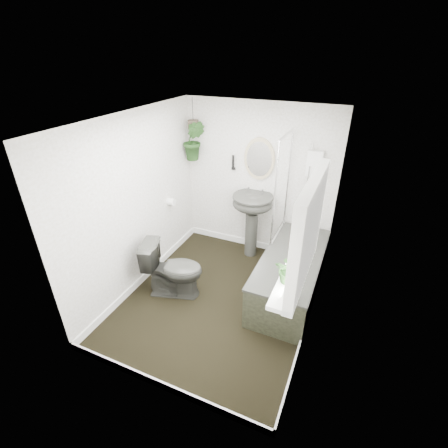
% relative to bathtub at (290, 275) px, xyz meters
% --- Properties ---
extents(floor, '(2.30, 2.80, 0.02)m').
position_rel_bathtub_xyz_m(floor, '(-0.80, -0.50, -0.30)').
color(floor, black).
rests_on(floor, ground).
extents(ceiling, '(2.30, 2.80, 0.02)m').
position_rel_bathtub_xyz_m(ceiling, '(-0.80, -0.50, 2.02)').
color(ceiling, white).
rests_on(ceiling, ground).
extents(wall_back, '(2.30, 0.02, 2.30)m').
position_rel_bathtub_xyz_m(wall_back, '(-0.80, 0.91, 0.86)').
color(wall_back, white).
rests_on(wall_back, ground).
extents(wall_front, '(2.30, 0.02, 2.30)m').
position_rel_bathtub_xyz_m(wall_front, '(-0.80, -1.91, 0.86)').
color(wall_front, white).
rests_on(wall_front, ground).
extents(wall_left, '(0.02, 2.80, 2.30)m').
position_rel_bathtub_xyz_m(wall_left, '(-1.96, -0.50, 0.86)').
color(wall_left, white).
rests_on(wall_left, ground).
extents(wall_right, '(0.02, 2.80, 2.30)m').
position_rel_bathtub_xyz_m(wall_right, '(0.36, -0.50, 0.86)').
color(wall_right, white).
rests_on(wall_right, ground).
extents(skirting, '(2.30, 2.80, 0.10)m').
position_rel_bathtub_xyz_m(skirting, '(-0.80, -0.50, -0.24)').
color(skirting, white).
rests_on(skirting, floor).
extents(bathtub, '(0.72, 1.72, 0.58)m').
position_rel_bathtub_xyz_m(bathtub, '(0.00, 0.00, 0.00)').
color(bathtub, '#31322E').
rests_on(bathtub, floor).
extents(bath_screen, '(0.04, 0.72, 1.40)m').
position_rel_bathtub_xyz_m(bath_screen, '(-0.33, 0.49, 0.99)').
color(bath_screen, silver).
rests_on(bath_screen, bathtub).
extents(shower_box, '(0.20, 0.10, 0.35)m').
position_rel_bathtub_xyz_m(shower_box, '(0.00, 0.84, 1.26)').
color(shower_box, white).
rests_on(shower_box, wall_back).
extents(oval_mirror, '(0.46, 0.03, 0.62)m').
position_rel_bathtub_xyz_m(oval_mirror, '(-0.78, 0.87, 1.21)').
color(oval_mirror, tan).
rests_on(oval_mirror, wall_back).
extents(wall_sconce, '(0.04, 0.04, 0.22)m').
position_rel_bathtub_xyz_m(wall_sconce, '(-1.18, 0.86, 1.11)').
color(wall_sconce, black).
rests_on(wall_sconce, wall_back).
extents(toilet_roll_holder, '(0.11, 0.11, 0.11)m').
position_rel_bathtub_xyz_m(toilet_roll_holder, '(-1.90, 0.20, 0.61)').
color(toilet_roll_holder, white).
rests_on(toilet_roll_holder, wall_left).
extents(window_recess, '(0.08, 1.00, 0.90)m').
position_rel_bathtub_xyz_m(window_recess, '(0.29, -1.20, 1.36)').
color(window_recess, white).
rests_on(window_recess, wall_right).
extents(window_sill, '(0.18, 1.00, 0.04)m').
position_rel_bathtub_xyz_m(window_sill, '(0.22, -1.20, 0.94)').
color(window_sill, white).
rests_on(window_sill, wall_right).
extents(window_blinds, '(0.01, 0.86, 0.76)m').
position_rel_bathtub_xyz_m(window_blinds, '(0.24, -1.20, 1.36)').
color(window_blinds, white).
rests_on(window_blinds, wall_right).
extents(toilet, '(0.85, 0.63, 0.77)m').
position_rel_bathtub_xyz_m(toilet, '(-1.40, -0.62, 0.10)').
color(toilet, '#31322E').
rests_on(toilet, floor).
extents(pedestal_sink, '(0.69, 0.62, 1.02)m').
position_rel_bathtub_xyz_m(pedestal_sink, '(-0.78, 0.66, 0.22)').
color(pedestal_sink, '#31322E').
rests_on(pedestal_sink, floor).
extents(sill_plant, '(0.22, 0.19, 0.24)m').
position_rel_bathtub_xyz_m(sill_plant, '(0.21, -1.36, 1.08)').
color(sill_plant, black).
rests_on(sill_plant, window_sill).
extents(hanging_plant, '(0.38, 0.34, 0.59)m').
position_rel_bathtub_xyz_m(hanging_plant, '(-1.77, 0.75, 1.40)').
color(hanging_plant, black).
rests_on(hanging_plant, ceiling).
extents(soap_bottle, '(0.09, 0.09, 0.20)m').
position_rel_bathtub_xyz_m(soap_bottle, '(0.15, -0.79, 0.39)').
color(soap_bottle, black).
rests_on(soap_bottle, bathtub).
extents(hanging_pot, '(0.16, 0.16, 0.12)m').
position_rel_bathtub_xyz_m(hanging_pot, '(-1.77, 0.75, 1.64)').
color(hanging_pot, '#4A3D30').
rests_on(hanging_pot, ceiling).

